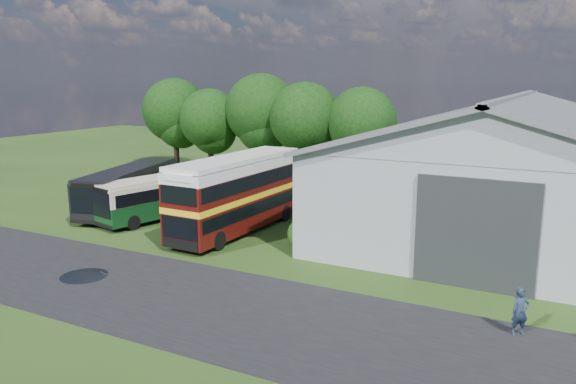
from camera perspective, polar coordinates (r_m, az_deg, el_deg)
The scene contains 16 objects.
ground at distance 29.52m, azimuth -13.69°, elevation -7.01°, with size 120.00×120.00×0.00m, color #1F3A12.
asphalt_road at distance 25.53m, azimuth -13.05°, elevation -9.98°, with size 60.00×8.00×0.02m, color black.
puddle at distance 28.53m, azimuth -19.99°, elevation -8.06°, with size 2.20×2.20×0.01m, color black.
storage_shed at distance 37.33m, azimuth 21.70°, elevation 2.97°, with size 18.80×24.80×8.15m.
tree_left_a at distance 58.44m, azimuth -11.43°, elevation 8.12°, with size 6.46×6.46×9.12m.
tree_left_b at distance 54.66m, azimuth -7.96°, elevation 7.35°, with size 5.78×5.78×8.16m.
tree_mid at distance 52.96m, azimuth -2.71°, elevation 8.32°, with size 6.80×6.80×9.60m.
tree_right_a at distance 49.76m, azimuth 1.73°, elevation 7.54°, with size 6.26×6.26×8.83m.
tree_right_b at distance 48.55m, azimuth 7.49°, elevation 7.05°, with size 5.98×5.98×8.45m.
shrub_front at distance 31.27m, azimuth 1.50°, elevation -5.60°, with size 1.70×1.70×1.70m, color #194714.
shrub_mid at distance 33.00m, azimuth 3.04°, elevation -4.68°, with size 1.60×1.60×1.60m, color #194714.
shrub_back at distance 34.76m, azimuth 4.42°, elevation -3.85°, with size 1.80×1.80×1.80m, color #194714.
bus_green_single at distance 38.43m, azimuth -11.94°, elevation -0.26°, with size 4.65×10.52×2.83m.
bus_maroon_double at distance 33.89m, azimuth -5.18°, elevation -0.27°, with size 3.04×10.80×4.61m.
bus_dark_single at distance 41.16m, azimuth -15.79°, elevation 0.46°, with size 5.15×11.09×2.98m.
visitor_a at distance 22.48m, azimuth 22.51°, elevation -11.20°, with size 0.65×0.43×1.79m, color #1C2A3F.
Camera 1 is at (18.77, -20.79, 9.31)m, focal length 35.00 mm.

